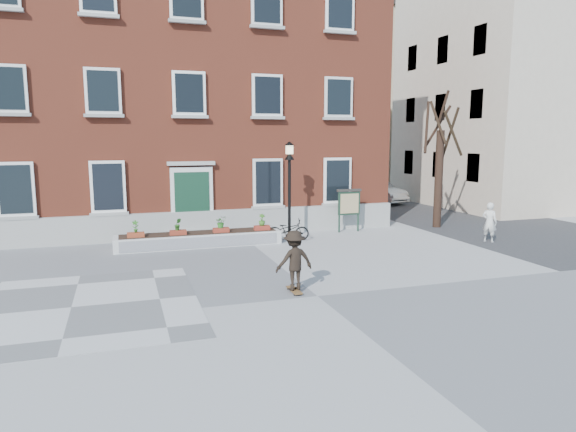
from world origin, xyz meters
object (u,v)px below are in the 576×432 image
object	(u,v)px
bystander	(489,222)
notice_board	(349,203)
parked_car	(376,191)
skateboarder	(294,260)
lamp_post	(289,177)
bicycle	(288,230)

from	to	relation	value
bystander	notice_board	world-z (taller)	notice_board
parked_car	skateboarder	xyz separation A→B (m)	(-11.02, -16.42, 0.15)
notice_board	skateboarder	world-z (taller)	notice_board
parked_car	lamp_post	bearing A→B (deg)	-148.52
bicycle	lamp_post	world-z (taller)	lamp_post
parked_car	notice_board	size ratio (longest dim) A/B	2.33
lamp_post	notice_board	size ratio (longest dim) A/B	2.10
bicycle	notice_board	bearing A→B (deg)	-58.23
notice_board	skateboarder	bearing A→B (deg)	-123.71
bicycle	parked_car	bearing A→B (deg)	-28.97
parked_car	notice_board	bearing A→B (deg)	-139.51
bystander	lamp_post	bearing A→B (deg)	34.19
lamp_post	skateboarder	world-z (taller)	lamp_post
parked_car	skateboarder	world-z (taller)	skateboarder
parked_car	bystander	world-z (taller)	bystander
parked_car	skateboarder	distance (m)	19.78
skateboarder	bystander	bearing A→B (deg)	22.59
lamp_post	notice_board	bearing A→B (deg)	14.34
parked_car	lamp_post	world-z (taller)	lamp_post
bicycle	notice_board	xyz separation A→B (m)	(3.11, 1.01, 0.83)
bicycle	notice_board	size ratio (longest dim) A/B	0.89
bicycle	notice_board	distance (m)	3.37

